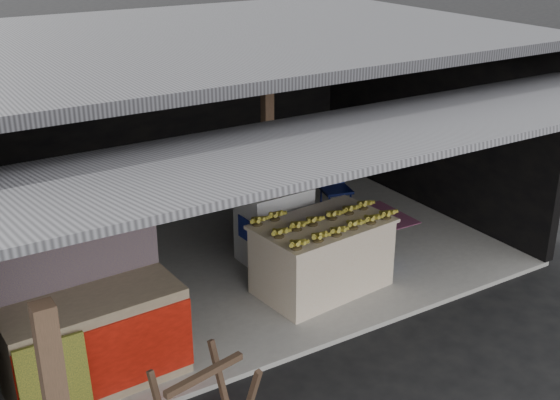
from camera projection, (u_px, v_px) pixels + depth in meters
ground at (335, 345)px, 7.60m from camera, size 80.00×80.00×0.00m
concrete_slab at (227, 254)px, 9.56m from camera, size 7.00×5.00×0.06m
shophouse at (211, 101)px, 9.02m from camera, size 7.40×7.29×3.02m
banana_table at (322, 256)px, 8.46m from camera, size 1.69×1.14×0.88m
banana_pile at (323, 216)px, 8.26m from camera, size 1.56×1.03×0.17m
white_crate at (274, 224)px, 9.20m from camera, size 0.91×0.65×0.99m
neighbor_stall at (94, 336)px, 6.71m from camera, size 1.72×0.84×1.74m
green_signboard at (56, 388)px, 6.09m from camera, size 0.60×0.13×0.91m
sawhorse at (206, 400)px, 5.97m from camera, size 0.83×0.82×0.79m
water_barrel at (375, 246)px, 9.23m from camera, size 0.30×0.30×0.44m
plastic_chair at (334, 183)px, 10.54m from camera, size 0.51×0.51×0.89m
magenta_rug at (361, 222)px, 10.47m from camera, size 1.52×1.02×0.01m
picture_frames at (140, 84)px, 10.64m from camera, size 1.62×0.04×0.46m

